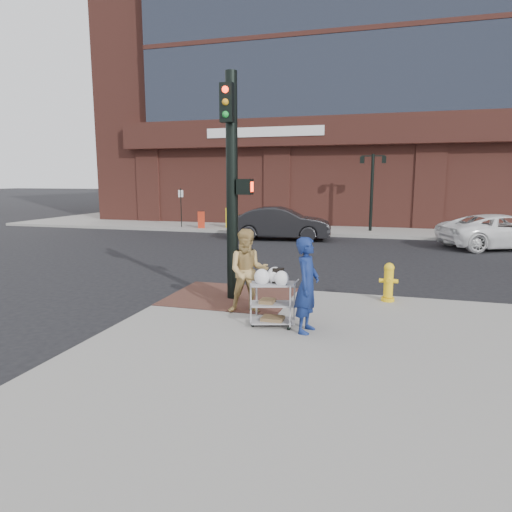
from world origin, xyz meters
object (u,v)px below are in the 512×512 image
(sedan_dark, at_px, (281,223))
(utility_cart, at_px, (273,300))
(traffic_signal_pole, at_px, (233,181))
(fire_hydrant, at_px, (389,282))
(lamp_post, at_px, (372,184))
(pedestrian_tan, at_px, (248,271))
(woman_blue, at_px, (307,285))
(minivan_white, at_px, (503,232))

(sedan_dark, height_order, utility_cart, sedan_dark)
(traffic_signal_pole, relative_size, fire_hydrant, 5.70)
(lamp_post, distance_m, fire_hydrant, 14.65)
(pedestrian_tan, xyz_separation_m, sedan_dark, (-2.19, 12.44, -0.24))
(lamp_post, distance_m, utility_cart, 17.06)
(woman_blue, bearing_deg, minivan_white, -16.95)
(traffic_signal_pole, distance_m, minivan_white, 13.97)
(traffic_signal_pole, height_order, minivan_white, traffic_signal_pole)
(sedan_dark, bearing_deg, traffic_signal_pole, -178.42)
(fire_hydrant, bearing_deg, sedan_dark, 114.81)
(utility_cart, xyz_separation_m, fire_hydrant, (2.07, 2.43, -0.05))
(lamp_post, distance_m, pedestrian_tan, 16.38)
(pedestrian_tan, bearing_deg, minivan_white, 41.53)
(woman_blue, xyz_separation_m, minivan_white, (5.96, 13.11, -0.30))
(woman_blue, height_order, fire_hydrant, woman_blue)
(lamp_post, xyz_separation_m, traffic_signal_pole, (-2.48, -15.23, 0.21))
(woman_blue, bearing_deg, utility_cart, 84.64)
(minivan_white, bearing_deg, utility_cart, 130.03)
(woman_blue, distance_m, fire_hydrant, 2.97)
(lamp_post, relative_size, woman_blue, 2.33)
(woman_blue, distance_m, minivan_white, 14.41)
(woman_blue, relative_size, utility_cart, 1.56)
(minivan_white, bearing_deg, woman_blue, 132.64)
(lamp_post, xyz_separation_m, fire_hydrant, (0.94, -14.48, -2.02))
(fire_hydrant, bearing_deg, lamp_post, 93.73)
(traffic_signal_pole, distance_m, woman_blue, 3.28)
(minivan_white, height_order, utility_cart, minivan_white)
(fire_hydrant, bearing_deg, utility_cart, -130.42)
(utility_cart, distance_m, fire_hydrant, 3.19)
(traffic_signal_pole, bearing_deg, minivan_white, 54.76)
(traffic_signal_pole, relative_size, utility_cart, 4.54)
(woman_blue, xyz_separation_m, utility_cart, (-0.66, 0.15, -0.36))
(traffic_signal_pole, relative_size, woman_blue, 2.91)
(pedestrian_tan, bearing_deg, traffic_signal_pole, 106.33)
(traffic_signal_pole, bearing_deg, fire_hydrant, 12.34)
(traffic_signal_pole, bearing_deg, utility_cart, -51.22)
(pedestrian_tan, height_order, sedan_dark, pedestrian_tan)
(utility_cart, bearing_deg, sedan_dark, 102.38)
(woman_blue, bearing_deg, traffic_signal_pole, 55.16)
(lamp_post, bearing_deg, minivan_white, -35.69)
(minivan_white, relative_size, fire_hydrant, 5.84)
(lamp_post, distance_m, woman_blue, 17.14)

